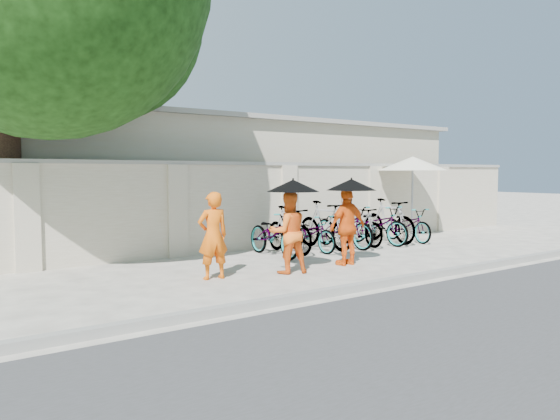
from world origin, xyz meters
TOP-DOWN VIEW (x-y plane):
  - ground at (0.00, 0.00)m, footprint 80.00×80.00m
  - kerb at (0.00, -1.70)m, footprint 40.00×0.16m
  - compound_wall at (1.00, 3.20)m, footprint 20.00×0.30m
  - building_behind at (2.00, 7.00)m, footprint 14.00×6.00m
  - monk_left at (-1.56, 0.46)m, footprint 0.58×0.41m
  - monk_center at (-0.19, 0.14)m, footprint 0.85×0.75m
  - parasol_center at (-0.14, 0.06)m, footprint 0.95×0.95m
  - monk_right at (1.28, 0.15)m, footprint 0.90×0.39m
  - parasol_right at (1.30, 0.07)m, footprint 0.97×0.97m
  - patio_umbrella at (5.84, 2.42)m, footprint 2.36×2.36m
  - bike_0 at (0.75, 1.92)m, footprint 0.71×1.89m
  - bike_1 at (1.29, 2.09)m, footprint 0.60×1.80m
  - bike_2 at (1.83, 1.98)m, footprint 0.68×1.67m
  - bike_3 at (2.37, 2.10)m, footprint 0.55×1.92m
  - bike_4 at (2.91, 2.03)m, footprint 0.74×1.97m
  - bike_5 at (3.45, 2.03)m, footprint 0.55×1.68m
  - bike_6 at (3.99, 1.96)m, footprint 0.90×1.96m
  - bike_7 at (4.53, 2.06)m, footprint 0.68×1.94m
  - bike_8 at (5.06, 1.90)m, footprint 0.75×1.75m

SIDE VIEW (x-z plane):
  - ground at x=0.00m, z-range 0.00..0.00m
  - kerb at x=0.00m, z-range 0.00..0.12m
  - bike_2 at x=1.83m, z-range 0.00..0.86m
  - bike_8 at x=5.06m, z-range 0.00..0.90m
  - bike_0 at x=0.75m, z-range 0.00..0.98m
  - bike_6 at x=3.99m, z-range 0.00..0.99m
  - bike_5 at x=3.45m, z-range 0.00..0.99m
  - bike_4 at x=2.91m, z-range 0.00..1.03m
  - bike_1 at x=1.29m, z-range 0.00..1.07m
  - bike_7 at x=4.53m, z-range 0.00..1.14m
  - bike_3 at x=2.37m, z-range 0.00..1.15m
  - monk_center at x=-0.19m, z-range 0.00..1.49m
  - monk_left at x=-1.56m, z-range 0.00..1.50m
  - monk_right at x=1.28m, z-range 0.00..1.52m
  - compound_wall at x=1.00m, z-range 0.00..2.00m
  - parasol_right at x=1.30m, z-range 1.17..2.02m
  - parasol_center at x=-0.14m, z-range 1.16..2.03m
  - building_behind at x=2.00m, z-range 0.00..3.20m
  - patio_umbrella at x=5.84m, z-range 0.91..3.18m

